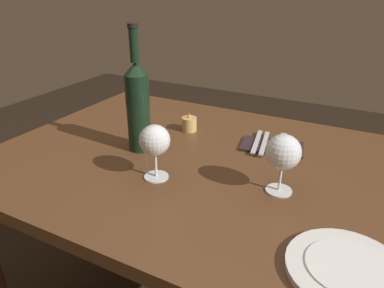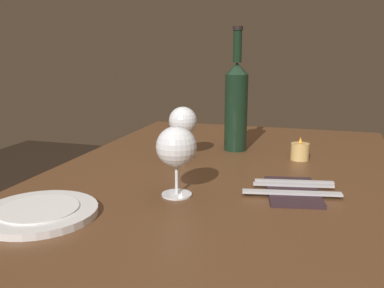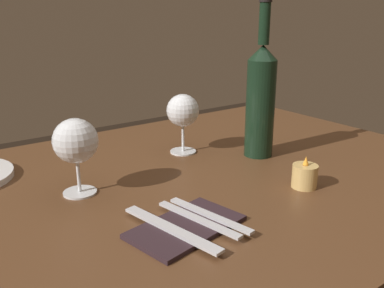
# 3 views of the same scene
# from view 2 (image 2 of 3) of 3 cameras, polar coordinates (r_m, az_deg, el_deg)

# --- Properties ---
(dining_table) EXTENTS (1.30, 0.90, 0.74)m
(dining_table) POSITION_cam_2_polar(r_m,az_deg,el_deg) (1.14, 4.77, -7.87)
(dining_table) COLOR #56351E
(dining_table) RESTS_ON ground
(wine_glass_left) EXTENTS (0.08, 0.08, 0.15)m
(wine_glass_left) POSITION_cam_2_polar(r_m,az_deg,el_deg) (1.20, -1.25, 2.99)
(wine_glass_left) COLOR white
(wine_glass_left) RESTS_ON dining_table
(wine_glass_right) EXTENTS (0.09, 0.09, 0.15)m
(wine_glass_right) POSITION_cam_2_polar(r_m,az_deg,el_deg) (0.89, -2.14, -0.54)
(wine_glass_right) COLOR white
(wine_glass_right) RESTS_ON dining_table
(wine_bottle) EXTENTS (0.07, 0.07, 0.38)m
(wine_bottle) POSITION_cam_2_polar(r_m,az_deg,el_deg) (1.30, 6.01, 5.42)
(wine_bottle) COLOR black
(wine_bottle) RESTS_ON dining_table
(votive_candle) EXTENTS (0.05, 0.05, 0.07)m
(votive_candle) POSITION_cam_2_polar(r_m,az_deg,el_deg) (1.24, 14.42, -1.06)
(votive_candle) COLOR #DBB266
(votive_candle) RESTS_ON dining_table
(dinner_plate) EXTENTS (0.22, 0.22, 0.02)m
(dinner_plate) POSITION_cam_2_polar(r_m,az_deg,el_deg) (0.86, -20.04, -8.69)
(dinner_plate) COLOR white
(dinner_plate) RESTS_ON dining_table
(folded_napkin) EXTENTS (0.21, 0.14, 0.01)m
(folded_napkin) POSITION_cam_2_polar(r_m,az_deg,el_deg) (0.96, 13.47, -6.24)
(folded_napkin) COLOR #2D1E23
(folded_napkin) RESTS_ON dining_table
(fork_inner) EXTENTS (0.05, 0.18, 0.00)m
(fork_inner) POSITION_cam_2_polar(r_m,az_deg,el_deg) (0.98, 13.58, -5.42)
(fork_inner) COLOR silver
(fork_inner) RESTS_ON folded_napkin
(fork_outer) EXTENTS (0.05, 0.18, 0.00)m
(fork_outer) POSITION_cam_2_polar(r_m,az_deg,el_deg) (1.01, 13.67, -4.98)
(fork_outer) COLOR silver
(fork_outer) RESTS_ON folded_napkin
(table_knife) EXTENTS (0.06, 0.21, 0.00)m
(table_knife) POSITION_cam_2_polar(r_m,az_deg,el_deg) (0.93, 13.38, -6.45)
(table_knife) COLOR silver
(table_knife) RESTS_ON folded_napkin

